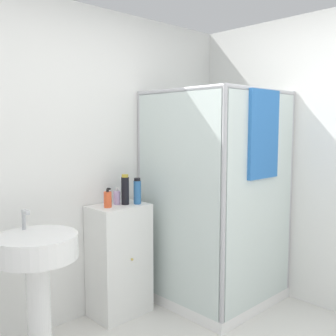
# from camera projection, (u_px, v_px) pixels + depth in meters

# --- Properties ---
(wall_back) EXTENTS (6.40, 0.06, 2.50)m
(wall_back) POSITION_uv_depth(u_px,v_px,m) (66.00, 166.00, 3.05)
(wall_back) COLOR white
(wall_back) RESTS_ON ground_plane
(shower_enclosure) EXTENTS (0.98, 1.01, 1.86)m
(shower_enclosure) POSITION_uv_depth(u_px,v_px,m) (217.00, 249.00, 3.46)
(shower_enclosure) COLOR white
(shower_enclosure) RESTS_ON ground_plane
(vanity_cabinet) EXTENTS (0.47, 0.34, 0.92)m
(vanity_cabinet) POSITION_uv_depth(u_px,v_px,m) (119.00, 260.00, 3.24)
(vanity_cabinet) COLOR white
(vanity_cabinet) RESTS_ON ground_plane
(sink) EXTENTS (0.50, 0.50, 1.02)m
(sink) POSITION_uv_depth(u_px,v_px,m) (37.00, 267.00, 2.45)
(sink) COLOR white
(sink) RESTS_ON ground_plane
(soap_dispenser) EXTENTS (0.06, 0.06, 0.16)m
(soap_dispenser) POSITION_uv_depth(u_px,v_px,m) (108.00, 199.00, 3.09)
(soap_dispenser) COLOR #E5562D
(soap_dispenser) RESTS_ON vanity_cabinet
(shampoo_bottle_tall_black) EXTENTS (0.06, 0.06, 0.25)m
(shampoo_bottle_tall_black) POSITION_uv_depth(u_px,v_px,m) (125.00, 190.00, 3.20)
(shampoo_bottle_tall_black) COLOR black
(shampoo_bottle_tall_black) RESTS_ON vanity_cabinet
(shampoo_bottle_blue) EXTENTS (0.06, 0.06, 0.22)m
(shampoo_bottle_blue) POSITION_uv_depth(u_px,v_px,m) (137.00, 191.00, 3.23)
(shampoo_bottle_blue) COLOR #2D66A3
(shampoo_bottle_blue) RESTS_ON vanity_cabinet
(lotion_bottle_white) EXTENTS (0.06, 0.06, 0.14)m
(lotion_bottle_white) POSITION_uv_depth(u_px,v_px,m) (117.00, 197.00, 3.21)
(lotion_bottle_white) COLOR #B299C6
(lotion_bottle_white) RESTS_ON vanity_cabinet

